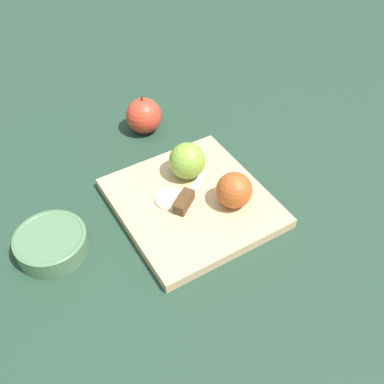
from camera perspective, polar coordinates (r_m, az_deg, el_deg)
name	(u,v)px	position (r m, az deg, el deg)	size (l,w,h in m)	color
ground_plane	(192,206)	(0.93, 0.00, -1.82)	(4.00, 4.00, 0.00)	#1E3828
cutting_board	(192,203)	(0.92, 0.00, -1.36)	(0.33, 0.31, 0.02)	tan
apple_half_left	(234,190)	(0.88, 5.39, 0.24)	(0.07, 0.07, 0.07)	#AD4C1E
apple_half_right	(187,161)	(0.94, -0.59, 3.97)	(0.08, 0.08, 0.08)	olive
knife	(185,200)	(0.89, -0.90, -1.04)	(0.09, 0.12, 0.02)	silver
apple_slice	(170,199)	(0.91, -2.84, -0.88)	(0.06, 0.06, 0.01)	beige
apple_whole	(144,116)	(1.10, -6.15, 9.62)	(0.09, 0.09, 0.10)	red
bowl	(51,242)	(0.88, -17.44, -6.13)	(0.13, 0.13, 0.04)	#4C704C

